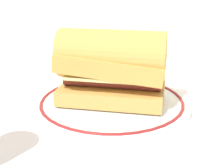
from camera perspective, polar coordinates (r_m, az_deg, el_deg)
name	(u,v)px	position (r m, az deg, el deg)	size (l,w,h in m)	color
ground_plane	(117,110)	(0.60, 0.94, -4.56)	(1.50, 1.50, 0.00)	white
plate	(112,103)	(0.61, 0.00, -3.31)	(0.28, 0.28, 0.01)	white
sausage_sandwich	(112,66)	(0.58, 0.00, 3.12)	(0.21, 0.15, 0.13)	#C79348
butter_knife	(162,72)	(0.80, 8.52, 2.13)	(0.14, 0.09, 0.01)	silver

